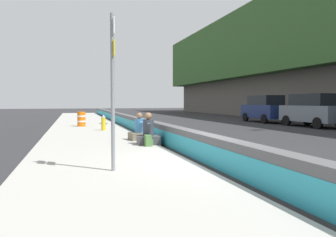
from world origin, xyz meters
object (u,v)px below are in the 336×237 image
(fire_hydrant, at_px, (103,122))
(parked_car_fourth, at_px, (265,108))
(backpack, at_px, (148,141))
(construction_barrel, at_px, (81,119))
(route_sign_post, at_px, (113,81))
(seated_person_foreground, at_px, (148,134))
(seated_person_middle, at_px, (140,131))
(parked_car_third, at_px, (313,110))

(fire_hydrant, distance_m, parked_car_fourth, 15.09)
(fire_hydrant, bearing_deg, backpack, -172.22)
(fire_hydrant, distance_m, construction_barrel, 3.62)
(route_sign_post, xyz_separation_m, fire_hydrant, (10.74, -0.76, -1.62))
(route_sign_post, bearing_deg, seated_person_foreground, -23.04)
(route_sign_post, bearing_deg, seated_person_middle, -17.27)
(parked_car_third, height_order, parked_car_fourth, same)
(seated_person_middle, relative_size, parked_car_third, 0.24)
(seated_person_foreground, distance_m, seated_person_middle, 1.45)
(parked_car_fourth, bearing_deg, backpack, 133.84)
(route_sign_post, distance_m, construction_barrel, 14.28)
(seated_person_foreground, relative_size, parked_car_third, 0.25)
(seated_person_foreground, relative_size, parked_car_fourth, 0.25)
(construction_barrel, distance_m, parked_car_fourth, 15.26)
(seated_person_middle, xyz_separation_m, backpack, (-1.96, 0.08, -0.16))
(seated_person_foreground, xyz_separation_m, seated_person_middle, (1.45, 0.04, -0.02))
(fire_hydrant, xyz_separation_m, parked_car_third, (0.12, -14.21, 0.60))
(construction_barrel, bearing_deg, parked_car_third, -102.25)
(seated_person_foreground, xyz_separation_m, parked_car_fourth, (12.02, -12.93, 0.67))
(parked_car_fourth, bearing_deg, fire_hydrant, 111.75)
(route_sign_post, bearing_deg, parked_car_fourth, -42.12)
(fire_hydrant, xyz_separation_m, backpack, (-6.95, -0.95, -0.25))
(route_sign_post, height_order, backpack, route_sign_post)
(backpack, relative_size, construction_barrel, 0.42)
(fire_hydrant, height_order, backpack, fire_hydrant)
(seated_person_middle, xyz_separation_m, parked_car_fourth, (10.57, -12.97, 0.69))
(route_sign_post, distance_m, seated_person_foreground, 4.98)
(backpack, relative_size, parked_car_third, 0.08)
(parked_car_third, bearing_deg, parked_car_fourth, 2.21)
(seated_person_foreground, xyz_separation_m, backpack, (-0.52, 0.12, -0.18))
(route_sign_post, height_order, seated_person_middle, route_sign_post)
(seated_person_foreground, bearing_deg, construction_barrel, 12.41)
(construction_barrel, bearing_deg, backpack, -168.84)
(backpack, xyz_separation_m, parked_car_third, (7.07, -13.26, 0.85))
(backpack, bearing_deg, seated_person_foreground, -13.56)
(parked_car_fourth, bearing_deg, seated_person_foreground, 132.91)
(backpack, distance_m, parked_car_third, 15.06)
(fire_hydrant, height_order, parked_car_fourth, parked_car_fourth)
(fire_hydrant, relative_size, parked_car_fourth, 0.18)
(seated_person_foreground, xyz_separation_m, parked_car_third, (6.56, -13.14, 0.67))
(seated_person_middle, bearing_deg, parked_car_third, -68.80)
(fire_hydrant, relative_size, construction_barrel, 0.93)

